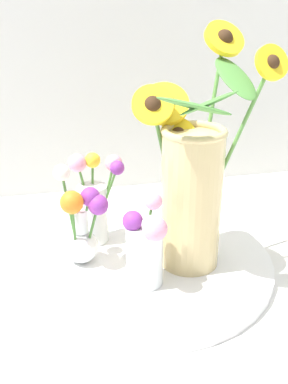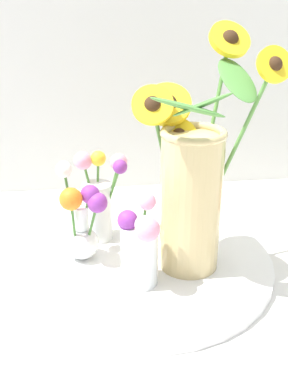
% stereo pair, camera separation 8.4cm
% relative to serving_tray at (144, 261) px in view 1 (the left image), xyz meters
% --- Properties ---
extents(ground_plane, '(6.00, 6.00, 0.00)m').
position_rel_serving_tray_xyz_m(ground_plane, '(-0.03, -0.08, -0.01)').
color(ground_plane, silver).
extents(serving_tray, '(0.51, 0.51, 0.02)m').
position_rel_serving_tray_xyz_m(serving_tray, '(0.00, 0.00, 0.00)').
color(serving_tray, white).
rests_on(serving_tray, ground_plane).
extents(mason_jar_sunflowers, '(0.27, 0.22, 0.45)m').
position_rel_serving_tray_xyz_m(mason_jar_sunflowers, '(0.08, -0.03, 0.17)').
color(mason_jar_sunflowers, '#D1B77A').
rests_on(mason_jar_sunflowers, serving_tray).
extents(vase_small_center, '(0.07, 0.08, 0.18)m').
position_rel_serving_tray_xyz_m(vase_small_center, '(-0.02, -0.09, 0.09)').
color(vase_small_center, white).
rests_on(vase_small_center, serving_tray).
extents(vase_bulb_right, '(0.09, 0.09, 0.20)m').
position_rel_serving_tray_xyz_m(vase_bulb_right, '(-0.12, 0.01, 0.09)').
color(vase_bulb_right, white).
rests_on(vase_bulb_right, serving_tray).
extents(vase_small_back, '(0.11, 0.09, 0.19)m').
position_rel_serving_tray_xyz_m(vase_small_back, '(-0.08, 0.09, 0.10)').
color(vase_small_back, white).
rests_on(vase_small_back, serving_tray).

